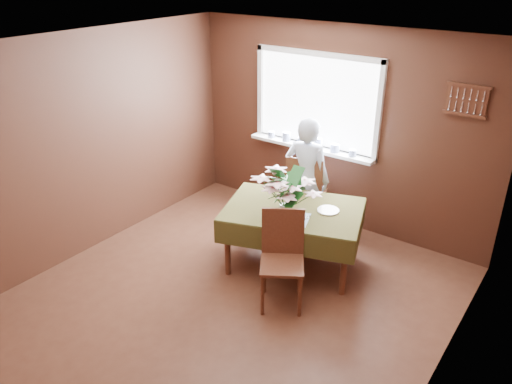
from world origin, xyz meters
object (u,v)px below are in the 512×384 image
Objects in this scene: chair_far at (305,192)px; flower_bouquet at (286,189)px; seated_woman at (306,179)px; dining_table at (293,215)px; chair_near at (282,254)px.

flower_bouquet is at bearing 90.01° from chair_far.
flower_bouquet is at bearing 96.71° from seated_woman.
flower_bouquet reaches higher than dining_table.
chair_far is (-0.26, 0.71, -0.06)m from dining_table.
dining_table is at bearing 92.84° from chair_far.
chair_far reaches higher than dining_table.
seated_woman is at bearing 106.16° from flower_bouquet.
seated_woman reaches higher than dining_table.
dining_table is 0.65m from chair_near.
chair_far is at bearing 79.39° from chair_near.
chair_far is 0.22m from seated_woman.
flower_bouquet is (0.25, -0.86, 0.27)m from seated_woman.
chair_near is at bearing 101.35° from seated_woman.
flower_bouquet is (0.03, -0.22, 0.41)m from dining_table.
seated_woman is (-0.22, 0.64, 0.14)m from dining_table.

